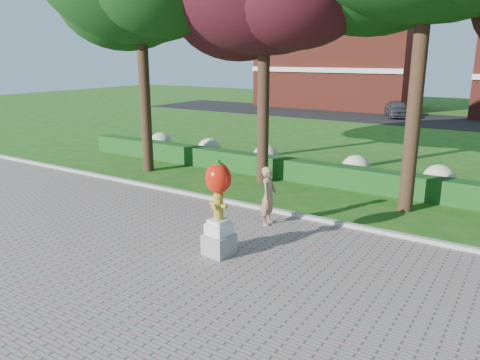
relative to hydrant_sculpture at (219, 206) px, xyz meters
The scene contains 10 objects.
ground 1.49m from the hydrant_sculpture, 138.12° to the left, with size 100.00×100.00×0.00m, color #195B16.
walkway 3.75m from the hydrant_sculpture, 99.28° to the right, with size 40.00×14.00×0.04m, color gray.
curb 3.76m from the hydrant_sculpture, 99.22° to the left, with size 40.00×0.18×0.15m, color #ADADA5.
lawn_hedge 7.58m from the hydrant_sculpture, 94.34° to the left, with size 24.00×0.70×0.80m, color #144717.
hydrangea_row 8.54m from the hydrant_sculpture, 89.99° to the left, with size 20.10×1.10×0.99m.
street 28.55m from the hydrant_sculpture, 91.15° to the left, with size 50.00×8.00×0.02m, color black.
building_left 36.16m from the hydrant_sculpture, 107.03° to the left, with size 14.00×8.00×7.00m, color maroon.
hydrant_sculpture is the anchor object (origin of this frame).
woman 2.52m from the hydrant_sculpture, 90.90° to the left, with size 0.61×0.40×1.69m, color #9F775B.
parked_car 29.37m from the hydrant_sculpture, 96.83° to the left, with size 1.54×3.84×1.31m, color #3B3E42.
Camera 1 is at (6.73, -9.11, 4.73)m, focal length 35.00 mm.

